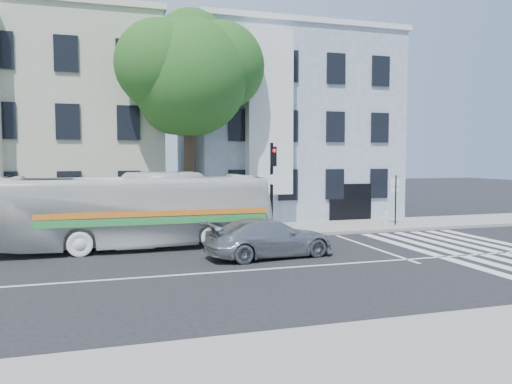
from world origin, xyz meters
name	(u,v)px	position (x,y,z in m)	size (l,w,h in m)	color
ground	(234,271)	(0.00, 0.00, 0.00)	(120.00, 120.00, 0.00)	black
sidewalk_far	(192,233)	(0.00, 8.00, 0.07)	(80.00, 4.00, 0.15)	gray
sidewalk_near	(349,369)	(0.00, -8.00, 0.07)	(80.00, 4.00, 0.15)	gray
building_left	(48,125)	(-7.00, 15.00, 5.50)	(12.00, 10.00, 11.00)	#A9AF92
building_right	(281,129)	(7.00, 15.00, 5.50)	(12.00, 10.00, 11.00)	gray
street_tree	(190,72)	(0.06, 8.74, 7.83)	(7.30, 5.90, 11.10)	#2D2116
bus	(136,211)	(-2.79, 5.20, 1.54)	(11.08, 2.59, 3.09)	silver
sedan	(270,238)	(1.88, 1.94, 0.71)	(4.91, 2.00, 1.43)	#A9ACB0
hedge	(49,236)	(-6.21, 6.30, 0.50)	(8.50, 0.84, 0.70)	#28581C
traffic_signal	(272,177)	(3.34, 5.94, 2.82)	(0.45, 0.54, 4.37)	black
fire_hydrant	(386,218)	(10.08, 7.28, 0.52)	(0.41, 0.28, 0.72)	#BBBAB6
far_sign_pole	(395,194)	(10.67, 7.39, 1.80)	(0.47, 0.20, 2.62)	black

